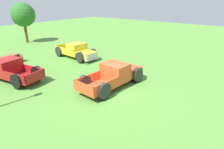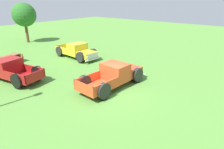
# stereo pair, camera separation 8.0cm
# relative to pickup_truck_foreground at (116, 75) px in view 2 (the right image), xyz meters

# --- Properties ---
(ground_plane) EXTENTS (80.00, 80.00, 0.00)m
(ground_plane) POSITION_rel_pickup_truck_foreground_xyz_m (-1.22, -0.61, -0.76)
(ground_plane) COLOR #548C38
(pickup_truck_foreground) EXTENTS (5.31, 2.23, 1.60)m
(pickup_truck_foreground) POSITION_rel_pickup_truck_foreground_xyz_m (0.00, 0.00, 0.00)
(pickup_truck_foreground) COLOR #D14723
(pickup_truck_foreground) RESTS_ON ground_plane
(pickup_truck_behind_left) EXTENTS (2.82, 5.40, 1.58)m
(pickup_truck_behind_left) POSITION_rel_pickup_truck_foreground_xyz_m (-4.21, 6.91, -0.01)
(pickup_truck_behind_left) COLOR maroon
(pickup_truck_behind_left) RESTS_ON ground_plane
(pickup_truck_behind_right) EXTENTS (2.16, 5.12, 1.54)m
(pickup_truck_behind_right) POSITION_rel_pickup_truck_foreground_xyz_m (2.71, 6.98, -0.03)
(pickup_truck_behind_right) COLOR yellow
(pickup_truck_behind_right) RESTS_ON ground_plane
(picnic_table) EXTENTS (2.08, 1.84, 0.78)m
(picnic_table) POSITION_rel_pickup_truck_foreground_xyz_m (-2.33, 10.74, -0.27)
(picnic_table) COLOR olive
(picnic_table) RESTS_ON ground_plane
(oak_tree_west) EXTENTS (3.10, 3.10, 5.23)m
(oak_tree_west) POSITION_rel_pickup_truck_foreground_xyz_m (3.51, 18.32, 2.89)
(oak_tree_west) COLOR brown
(oak_tree_west) RESTS_ON ground_plane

